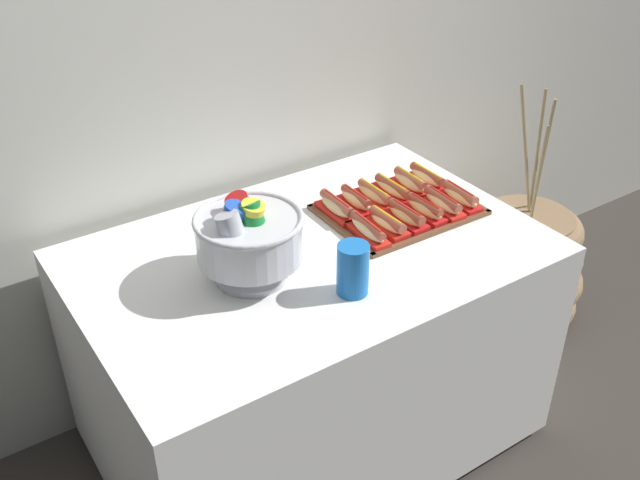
{
  "coord_description": "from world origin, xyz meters",
  "views": [
    {
      "loc": [
        -0.99,
        -1.54,
        1.98
      ],
      "look_at": [
        0.03,
        -0.0,
        0.81
      ],
      "focal_mm": 40.92,
      "sensor_mm": 36.0,
      "label": 1
    }
  ],
  "objects_px": {
    "hot_dog_2": "(406,216)",
    "hot_dog_10": "(410,183)",
    "hot_dog_6": "(337,207)",
    "buffet_table": "(311,346)",
    "hot_dog_3": "(425,209)",
    "punch_bowl": "(248,236)",
    "hot_dog_8": "(375,195)",
    "cup_stack": "(353,269)",
    "hot_dog_0": "(368,230)",
    "hot_dog_11": "(427,178)",
    "hot_dog_9": "(393,190)",
    "hot_dog_7": "(356,201)",
    "hot_dog_5": "(460,197)",
    "floor_vase": "(520,266)",
    "hot_dog_1": "(387,223)",
    "serving_tray": "(399,210)",
    "hot_dog_4": "(443,203)"
  },
  "relations": [
    {
      "from": "hot_dog_3",
      "to": "hot_dog_4",
      "type": "bearing_deg",
      "value": -0.63
    },
    {
      "from": "buffet_table",
      "to": "hot_dog_0",
      "type": "distance_m",
      "value": 0.45
    },
    {
      "from": "hot_dog_3",
      "to": "hot_dog_10",
      "type": "bearing_deg",
      "value": 64.93
    },
    {
      "from": "punch_bowl",
      "to": "hot_dog_11",
      "type": "bearing_deg",
      "value": 10.13
    },
    {
      "from": "cup_stack",
      "to": "hot_dog_7",
      "type": "bearing_deg",
      "value": 52.57
    },
    {
      "from": "floor_vase",
      "to": "buffet_table",
      "type": "bearing_deg",
      "value": -173.85
    },
    {
      "from": "punch_bowl",
      "to": "hot_dog_8",
      "type": "bearing_deg",
      "value": 14.41
    },
    {
      "from": "hot_dog_2",
      "to": "hot_dog_9",
      "type": "height_order",
      "value": "hot_dog_2"
    },
    {
      "from": "hot_dog_0",
      "to": "hot_dog_1",
      "type": "height_order",
      "value": "same"
    },
    {
      "from": "hot_dog_0",
      "to": "cup_stack",
      "type": "relative_size",
      "value": 1.22
    },
    {
      "from": "hot_dog_3",
      "to": "cup_stack",
      "type": "relative_size",
      "value": 1.08
    },
    {
      "from": "cup_stack",
      "to": "hot_dog_11",
      "type": "bearing_deg",
      "value": 31.69
    },
    {
      "from": "floor_vase",
      "to": "serving_tray",
      "type": "relative_size",
      "value": 2.1
    },
    {
      "from": "hot_dog_2",
      "to": "hot_dog_10",
      "type": "xyz_separation_m",
      "value": [
        0.15,
        0.16,
        0.0
      ]
    },
    {
      "from": "hot_dog_6",
      "to": "hot_dog_7",
      "type": "relative_size",
      "value": 1.07
    },
    {
      "from": "hot_dog_11",
      "to": "hot_dog_9",
      "type": "bearing_deg",
      "value": 179.37
    },
    {
      "from": "hot_dog_10",
      "to": "cup_stack",
      "type": "distance_m",
      "value": 0.61
    },
    {
      "from": "hot_dog_9",
      "to": "hot_dog_10",
      "type": "distance_m",
      "value": 0.08
    },
    {
      "from": "hot_dog_11",
      "to": "hot_dog_7",
      "type": "bearing_deg",
      "value": 179.37
    },
    {
      "from": "serving_tray",
      "to": "hot_dog_5",
      "type": "distance_m",
      "value": 0.21
    },
    {
      "from": "cup_stack",
      "to": "hot_dog_5",
      "type": "bearing_deg",
      "value": 18.29
    },
    {
      "from": "hot_dog_8",
      "to": "cup_stack",
      "type": "relative_size",
      "value": 1.17
    },
    {
      "from": "hot_dog_9",
      "to": "buffet_table",
      "type": "bearing_deg",
      "value": -164.11
    },
    {
      "from": "hot_dog_6",
      "to": "hot_dog_10",
      "type": "bearing_deg",
      "value": -0.63
    },
    {
      "from": "hot_dog_5",
      "to": "hot_dog_8",
      "type": "relative_size",
      "value": 0.98
    },
    {
      "from": "hot_dog_2",
      "to": "hot_dog_10",
      "type": "bearing_deg",
      "value": 47.1
    },
    {
      "from": "hot_dog_0",
      "to": "hot_dog_2",
      "type": "distance_m",
      "value": 0.15
    },
    {
      "from": "hot_dog_6",
      "to": "serving_tray",
      "type": "bearing_deg",
      "value": -24.38
    },
    {
      "from": "serving_tray",
      "to": "hot_dog_7",
      "type": "bearing_deg",
      "value": 143.12
    },
    {
      "from": "hot_dog_2",
      "to": "buffet_table",
      "type": "bearing_deg",
      "value": 171.29
    },
    {
      "from": "hot_dog_3",
      "to": "hot_dog_7",
      "type": "distance_m",
      "value": 0.22
    },
    {
      "from": "hot_dog_0",
      "to": "hot_dog_6",
      "type": "bearing_deg",
      "value": 89.37
    },
    {
      "from": "buffet_table",
      "to": "hot_dog_9",
      "type": "xyz_separation_m",
      "value": [
        0.4,
        0.11,
        0.41
      ]
    },
    {
      "from": "serving_tray",
      "to": "hot_dog_9",
      "type": "xyz_separation_m",
      "value": [
        0.04,
        0.08,
        0.03
      ]
    },
    {
      "from": "hot_dog_11",
      "to": "cup_stack",
      "type": "height_order",
      "value": "cup_stack"
    },
    {
      "from": "hot_dog_10",
      "to": "cup_stack",
      "type": "xyz_separation_m",
      "value": [
        -0.5,
        -0.35,
        0.04
      ]
    },
    {
      "from": "hot_dog_7",
      "to": "hot_dog_8",
      "type": "height_order",
      "value": "hot_dog_7"
    },
    {
      "from": "hot_dog_5",
      "to": "hot_dog_10",
      "type": "bearing_deg",
      "value": 113.81
    },
    {
      "from": "buffet_table",
      "to": "hot_dog_0",
      "type": "relative_size",
      "value": 7.63
    },
    {
      "from": "hot_dog_2",
      "to": "punch_bowl",
      "type": "distance_m",
      "value": 0.55
    },
    {
      "from": "hot_dog_6",
      "to": "hot_dog_10",
      "type": "height_order",
      "value": "hot_dog_10"
    },
    {
      "from": "hot_dog_8",
      "to": "hot_dog_4",
      "type": "bearing_deg",
      "value": -48.36
    },
    {
      "from": "hot_dog_3",
      "to": "hot_dog_1",
      "type": "bearing_deg",
      "value": 179.37
    },
    {
      "from": "hot_dog_6",
      "to": "hot_dog_9",
      "type": "xyz_separation_m",
      "value": [
        0.22,
        -0.0,
        -0.0
      ]
    },
    {
      "from": "hot_dog_3",
      "to": "punch_bowl",
      "type": "bearing_deg",
      "value": 177.63
    },
    {
      "from": "hot_dog_5",
      "to": "hot_dog_0",
      "type": "bearing_deg",
      "value": 179.37
    },
    {
      "from": "buffet_table",
      "to": "hot_dog_6",
      "type": "xyz_separation_m",
      "value": [
        0.18,
        0.12,
        0.41
      ]
    },
    {
      "from": "hot_dog_6",
      "to": "buffet_table",
      "type": "bearing_deg",
      "value": -146.56
    },
    {
      "from": "cup_stack",
      "to": "hot_dog_4",
      "type": "bearing_deg",
      "value": 20.91
    },
    {
      "from": "hot_dog_0",
      "to": "hot_dog_2",
      "type": "bearing_deg",
      "value": -0.63
    }
  ]
}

